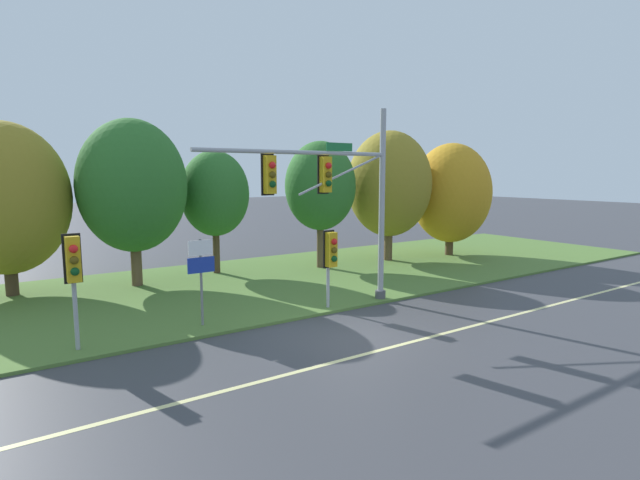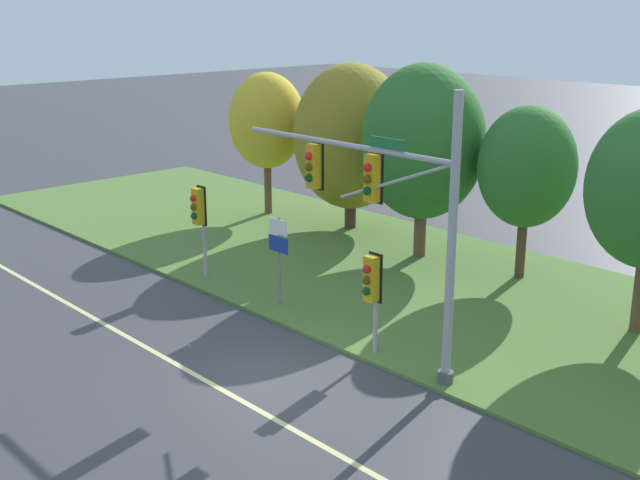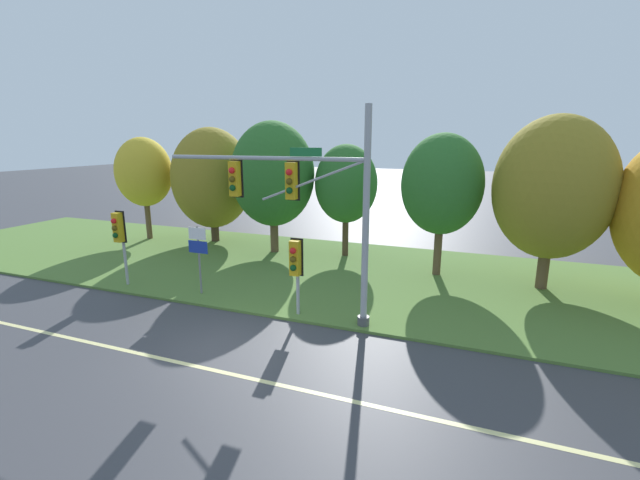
% 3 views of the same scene
% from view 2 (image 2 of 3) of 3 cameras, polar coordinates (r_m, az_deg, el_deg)
% --- Properties ---
extents(ground_plane, '(160.00, 160.00, 0.00)m').
position_cam_2_polar(ground_plane, '(20.62, -4.09, -9.64)').
color(ground_plane, '#3D3D42').
extents(lane_stripe, '(36.00, 0.16, 0.01)m').
position_cam_2_polar(lane_stripe, '(19.96, -6.80, -10.62)').
color(lane_stripe, beige).
rests_on(lane_stripe, ground).
extents(grass_verge, '(48.00, 11.50, 0.10)m').
position_cam_2_polar(grass_verge, '(26.15, 10.05, -3.97)').
color(grass_verge, '#517533').
rests_on(grass_verge, ground).
extents(traffic_signal_mast, '(7.53, 0.49, 7.12)m').
position_cam_2_polar(traffic_signal_mast, '(20.05, 4.84, 2.62)').
color(traffic_signal_mast, '#9EA0A5').
rests_on(traffic_signal_mast, grass_verge).
extents(pedestrian_signal_near_kerb, '(0.46, 0.55, 3.20)m').
position_cam_2_polar(pedestrian_signal_near_kerb, '(26.90, -8.60, 1.98)').
color(pedestrian_signal_near_kerb, '#9EA0A5').
rests_on(pedestrian_signal_near_kerb, grass_verge).
extents(pedestrian_signal_further_along, '(0.46, 0.55, 2.79)m').
position_cam_2_polar(pedestrian_signal_further_along, '(20.87, 3.71, -3.12)').
color(pedestrian_signal_further_along, '#9EA0A5').
rests_on(pedestrian_signal_further_along, grass_verge).
extents(route_sign_post, '(0.87, 0.08, 2.77)m').
position_cam_2_polar(route_sign_post, '(24.45, -2.96, -0.49)').
color(route_sign_post, slate).
rests_on(route_sign_post, grass_verge).
extents(tree_nearest_road, '(3.32, 3.32, 6.20)m').
position_cam_2_polar(tree_nearest_road, '(35.16, -3.81, 8.45)').
color(tree_nearest_road, brown).
rests_on(tree_nearest_road, grass_verge).
extents(tree_left_of_mast, '(4.72, 4.72, 6.76)m').
position_cam_2_polar(tree_left_of_mast, '(32.72, 2.23, 7.34)').
color(tree_left_of_mast, '#423021').
rests_on(tree_left_of_mast, grass_verge).
extents(tree_behind_signpost, '(4.45, 4.45, 7.03)m').
position_cam_2_polar(tree_behind_signpost, '(28.95, 7.35, 6.91)').
color(tree_behind_signpost, brown).
rests_on(tree_behind_signpost, grass_verge).
extents(tree_mid_verge, '(3.24, 3.24, 5.84)m').
position_cam_2_polar(tree_mid_verge, '(27.30, 14.51, 5.03)').
color(tree_mid_verge, '#4C3823').
rests_on(tree_mid_verge, grass_verge).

